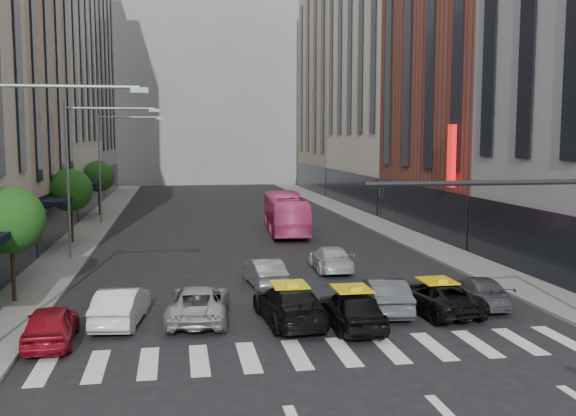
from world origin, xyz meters
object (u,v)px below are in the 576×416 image
streetlamp_far (111,153)px  bus (286,213)px  car_red (51,325)px  streetlamp_near (18,175)px  car_white_front (121,306)px  taxi_left (289,304)px  taxi_center (351,309)px  streetlamp_mid (84,159)px

streetlamp_far → bus: bearing=-29.0°
car_red → streetlamp_near: bearing=-1.1°
car_white_front → streetlamp_near: bearing=42.1°
taxi_left → streetlamp_near: bearing=2.0°
streetlamp_far → car_white_front: 30.49m
streetlamp_far → bus: streetlamp_far is taller
bus → streetlamp_near: bearing=65.5°
taxi_left → car_white_front: bearing=-13.6°
car_red → bus: bearing=-119.7°
car_white_front → taxi_center: bearing=173.9°
car_red → taxi_left: 8.67m
car_red → bus: (12.47, 24.58, 0.80)m
streetlamp_near → bus: size_ratio=0.84×
streetlamp_near → car_red: (0.84, 0.02, -5.21)m
car_red → bus: 27.58m
car_white_front → taxi_left: bearing=178.6°
streetlamp_mid → taxi_left: size_ratio=1.75×
streetlamp_far → streetlamp_mid: bearing=-90.0°
streetlamp_near → taxi_center: 12.72m
taxi_center → streetlamp_far: bearing=-71.7°
taxi_left → bus: (3.87, 23.49, 0.74)m
streetlamp_far → taxi_left: bearing=-73.0°
streetlamp_near → streetlamp_far: 32.00m
streetlamp_mid → streetlamp_far: 16.00m
streetlamp_far → taxi_left: streetlamp_far is taller
streetlamp_mid → car_red: bearing=-87.0°
car_white_front → taxi_center: size_ratio=1.00×
streetlamp_mid → streetlamp_far: bearing=90.0°
streetlamp_far → taxi_left: size_ratio=1.75×
streetlamp_mid → streetlamp_far: size_ratio=1.00×
bus → car_red: bearing=67.1°
streetlamp_mid → streetlamp_far: same height
taxi_center → car_white_front: bearing=-15.2°
streetlamp_mid → car_white_front: (3.04, -13.89, -5.18)m
streetlamp_mid → bus: 16.46m
streetlamp_mid → taxi_center: (11.62, -15.95, -5.15)m
streetlamp_mid → bus: bearing=32.9°
car_red → taxi_center: 10.78m
car_red → bus: bus is taller
streetlamp_near → bus: 28.32m
streetlamp_far → taxi_center: bearing=-70.0°
taxi_center → bus: (1.69, 24.55, 0.74)m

